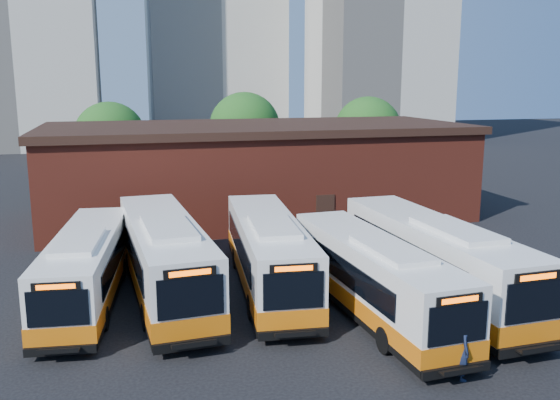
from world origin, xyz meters
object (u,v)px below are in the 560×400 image
object	(u,v)px
bus_east	(433,262)
bus_mideast	(373,280)
bus_midwest	(268,256)
transit_worker	(463,350)
bus_farwest	(87,270)
bus_west	(164,260)

from	to	relation	value
bus_east	bus_mideast	bearing A→B (deg)	-162.98
bus_midwest	transit_worker	distance (m)	10.46
bus_farwest	bus_midwest	world-z (taller)	bus_midwest
bus_farwest	bus_midwest	xyz separation A→B (m)	(7.85, -0.32, 0.12)
bus_east	transit_worker	distance (m)	7.22
bus_mideast	bus_farwest	bearing A→B (deg)	155.21
bus_farwest	bus_west	distance (m)	3.26
bus_west	transit_worker	world-z (taller)	bus_west
bus_east	transit_worker	xyz separation A→B (m)	(-2.65, -6.69, -0.64)
bus_mideast	bus_east	bearing A→B (deg)	16.11
bus_farwest	bus_mideast	world-z (taller)	bus_mideast
bus_mideast	bus_west	bearing A→B (deg)	147.60
bus_west	bus_east	bearing A→B (deg)	-20.54
bus_west	bus_east	world-z (taller)	bus_west
bus_west	bus_east	xyz separation A→B (m)	(11.21, -3.30, -0.01)
bus_farwest	bus_mideast	distance (m)	12.01
bus_east	bus_farwest	bearing A→B (deg)	165.00
bus_west	bus_midwest	world-z (taller)	bus_west
bus_farwest	transit_worker	bearing A→B (deg)	-33.91
bus_west	bus_mideast	bearing A→B (deg)	-33.50
bus_east	bus_midwest	bearing A→B (deg)	153.61
bus_west	bus_farwest	bearing A→B (deg)	175.77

